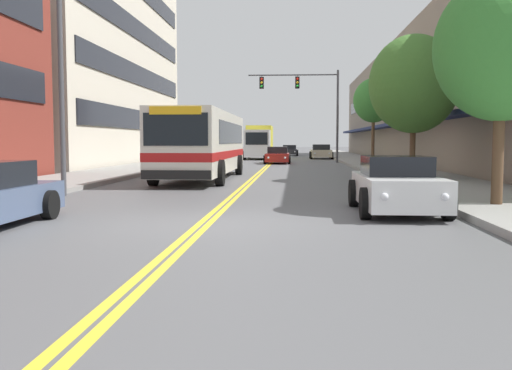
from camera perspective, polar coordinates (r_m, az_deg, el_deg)
ground_plane at (r=48.67m, az=1.69°, el=2.41°), size 240.00×240.00×0.00m
sidewalk_left at (r=49.51m, az=-6.95°, el=2.51°), size 3.87×106.00×0.17m
sidewalk_right at (r=48.95m, az=10.43°, el=2.44°), size 3.87×106.00×0.17m
centre_line at (r=48.67m, az=1.69°, el=2.41°), size 0.34×106.00×0.01m
office_tower_left at (r=46.42m, az=-19.10°, el=16.24°), size 12.08×27.25×22.80m
storefront_row_right at (r=50.11m, az=17.59°, el=7.80°), size 9.10×68.00×9.69m
city_bus at (r=25.80m, az=-5.26°, el=4.32°), size 2.86×11.96×2.93m
car_silver_parked_left_near at (r=42.36m, az=-4.65°, el=2.91°), size 2.12×4.14×1.27m
car_beige_parked_left_far at (r=36.35m, az=-6.06°, el=2.65°), size 2.15×4.75×1.28m
car_white_parked_right_foreground at (r=13.92m, az=13.87°, el=-0.09°), size 1.98×4.16×1.34m
car_champagne_parked_right_mid at (r=55.48m, az=6.51°, el=3.29°), size 2.16×4.54×1.38m
car_red_moving_lead at (r=43.58m, az=2.17°, el=2.95°), size 1.99×4.90×1.27m
car_charcoal_moving_second at (r=67.34m, az=3.38°, el=3.45°), size 2.02×4.28×1.25m
box_truck at (r=54.11m, az=0.33°, el=4.33°), size 2.62×7.47×3.15m
traffic_signal_mast at (r=45.39m, az=5.22°, el=8.78°), size 7.11×0.38×7.23m
street_lamp_left_near at (r=18.89m, az=-18.36°, el=15.76°), size 2.12×0.28×9.45m
street_tree_right_near at (r=15.15m, az=23.33°, el=12.45°), size 3.18×3.18×5.50m
street_tree_right_mid at (r=25.06m, az=15.50°, el=9.70°), size 3.73×3.73×5.97m
street_tree_right_far at (r=36.31m, az=11.67°, el=8.26°), size 2.49×2.49×5.41m
fire_hydrant at (r=25.50m, az=13.13°, el=1.83°), size 0.29×0.21×0.87m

